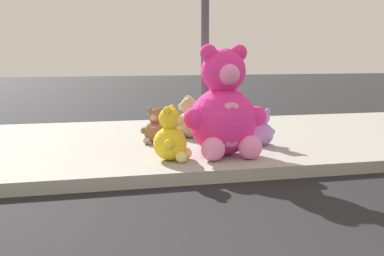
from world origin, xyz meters
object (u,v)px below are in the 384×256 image
object	(u,v)px
sign_pole	(205,23)
plush_pink_large	(224,111)
plush_brown	(155,129)
plush_lavender	(262,130)
plush_white	(240,123)
plush_yellow	(171,139)
plush_tan	(188,121)

from	to	relation	value
sign_pole	plush_pink_large	xyz separation A→B (m)	(0.09, -0.59, -1.13)
plush_brown	plush_lavender	bearing A→B (deg)	-19.78
plush_pink_large	plush_white	bearing A→B (deg)	60.70
plush_lavender	plush_yellow	xyz separation A→B (m)	(-1.45, -0.68, 0.06)
plush_tan	plush_brown	size ratio (longest dim) A/B	1.24
sign_pole	plush_lavender	size ratio (longest dim) A/B	6.04
plush_pink_large	plush_tan	distance (m)	1.44
plush_lavender	plush_brown	world-z (taller)	plush_lavender
plush_pink_large	plush_brown	world-z (taller)	plush_pink_large
plush_tan	plush_white	distance (m)	0.81
plush_pink_large	plush_lavender	bearing A→B (deg)	35.76
plush_pink_large	plush_yellow	size ratio (longest dim) A/B	2.09
plush_pink_large	plush_tan	bearing A→B (deg)	95.63
plush_brown	plush_pink_large	bearing A→B (deg)	-55.80
plush_white	plush_brown	xyz separation A→B (m)	(-1.31, 0.00, -0.04)
plush_pink_large	plush_tan	xyz separation A→B (m)	(-0.14, 1.40, -0.30)
plush_tan	plush_yellow	size ratio (longest dim) A/B	0.97
plush_tan	plush_lavender	bearing A→B (deg)	-44.83
plush_tan	plush_brown	world-z (taller)	plush_tan
plush_lavender	plush_tan	bearing A→B (deg)	135.17
sign_pole	plush_pink_large	size ratio (longest dim) A/B	2.27
plush_pink_large	plush_yellow	xyz separation A→B (m)	(-0.72, -0.15, -0.30)
plush_tan	plush_yellow	world-z (taller)	plush_yellow
sign_pole	plush_tan	xyz separation A→B (m)	(-0.05, 0.81, -1.44)
plush_pink_large	plush_lavender	xyz separation A→B (m)	(0.74, 0.53, -0.35)
sign_pole	plush_pink_large	distance (m)	1.28
plush_white	plush_brown	bearing A→B (deg)	179.88
sign_pole	plush_white	xyz separation A→B (m)	(0.68, 0.46, -1.45)
plush_lavender	plush_yellow	distance (m)	1.61
plush_tan	plush_yellow	distance (m)	1.65
plush_pink_large	plush_lavender	size ratio (longest dim) A/B	2.67
plush_pink_large	plush_brown	distance (m)	1.32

